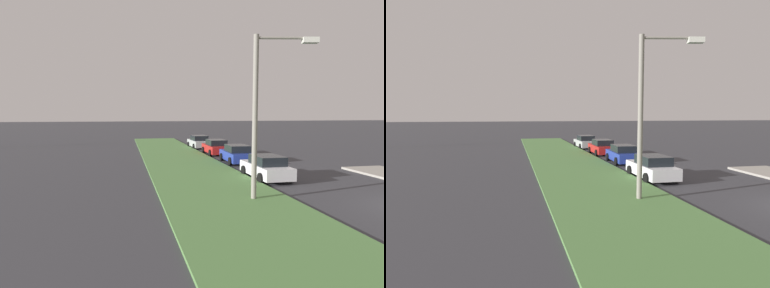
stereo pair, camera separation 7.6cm
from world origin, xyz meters
TOP-DOWN VIEW (x-y plane):
  - grass_median at (10.00, 7.96)m, footprint 60.00×6.00m
  - parked_car_white at (7.64, 4.02)m, footprint 4.30×2.03m
  - parked_car_blue at (14.31, 3.59)m, footprint 4.37×2.15m
  - parked_car_red at (19.92, 3.77)m, footprint 4.30×2.03m
  - parked_car_silver at (26.03, 4.07)m, footprint 4.35×2.12m
  - streetlight at (2.90, 6.37)m, footprint 0.81×2.85m

SIDE VIEW (x-z plane):
  - grass_median at x=10.00m, z-range 0.00..0.12m
  - parked_car_white at x=7.64m, z-range -0.02..1.45m
  - parked_car_blue at x=14.31m, z-range -0.02..1.45m
  - parked_car_red at x=19.92m, z-range -0.02..1.45m
  - parked_car_silver at x=26.03m, z-range -0.02..1.45m
  - streetlight at x=2.90m, z-range 0.64..8.14m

